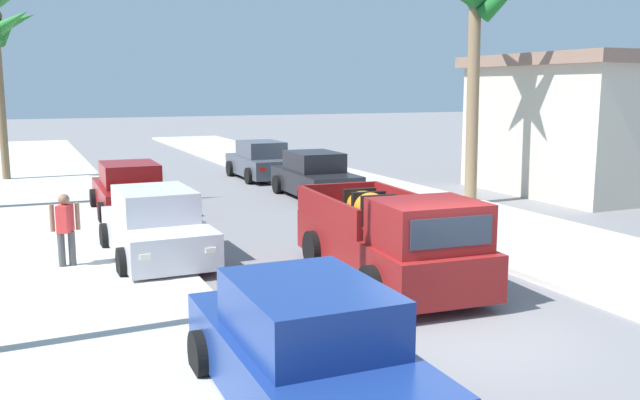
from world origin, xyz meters
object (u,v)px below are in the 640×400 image
(car_right_mid, at_px, (306,352))
(pedestrian, at_px, (66,227))
(car_left_mid, at_px, (130,191))
(car_left_far, at_px, (315,176))
(roadside_house, at_px, (626,123))
(car_right_near, at_px, (156,227))
(palm_tree_right_fore, at_px, (477,11))
(car_left_near, at_px, (261,161))
(pickup_truck, at_px, (390,241))

(car_right_mid, height_order, pedestrian, pedestrian)
(car_left_mid, relative_size, car_left_far, 1.00)
(roadside_house, bearing_deg, car_right_near, -168.15)
(car_right_near, height_order, palm_tree_right_fore, palm_tree_right_fore)
(car_left_near, height_order, car_right_mid, same)
(car_left_far, relative_size, palm_tree_right_fore, 0.58)
(car_right_near, distance_m, palm_tree_right_fore, 12.23)
(car_right_near, bearing_deg, roadside_house, 11.85)
(car_left_mid, relative_size, pedestrian, 2.69)
(car_left_near, relative_size, car_right_mid, 1.00)
(car_left_near, distance_m, car_right_mid, 20.36)
(car_left_near, xyz_separation_m, car_left_mid, (-6.08, -6.07, 0.00))
(car_right_mid, bearing_deg, pickup_truck, 50.32)
(car_left_far, bearing_deg, pickup_truck, -105.43)
(car_left_far, distance_m, pedestrian, 10.70)
(car_left_near, xyz_separation_m, pedestrian, (-8.19, -11.91, 0.20))
(car_left_far, bearing_deg, car_left_mid, -172.24)
(car_left_far, bearing_deg, car_right_mid, -113.74)
(car_right_mid, bearing_deg, car_left_mid, 89.91)
(pickup_truck, height_order, palm_tree_right_fore, palm_tree_right_fore)
(car_left_mid, distance_m, car_left_far, 6.29)
(car_right_mid, xyz_separation_m, pedestrian, (-2.09, 7.51, 0.20))
(car_left_mid, xyz_separation_m, roadside_house, (17.39, -1.87, 1.71))
(palm_tree_right_fore, relative_size, pedestrian, 4.70)
(pedestrian, bearing_deg, palm_tree_right_fore, 15.66)
(car_left_near, xyz_separation_m, palm_tree_right_fore, (4.20, -8.44, 5.29))
(car_right_near, xyz_separation_m, palm_tree_right_fore, (10.56, 3.20, 5.29))
(pickup_truck, bearing_deg, roadside_house, 27.61)
(car_right_near, bearing_deg, car_left_mid, 87.20)
(car_right_mid, distance_m, pedestrian, 7.80)
(car_left_far, height_order, roadside_house, roadside_house)
(car_right_near, distance_m, roadside_house, 18.13)
(roadside_house, bearing_deg, car_left_mid, 173.86)
(car_left_mid, bearing_deg, car_right_near, -92.80)
(car_left_near, distance_m, car_right_near, 13.26)
(pickup_truck, xyz_separation_m, car_left_mid, (-3.47, 9.15, -0.10))
(pickup_truck, xyz_separation_m, palm_tree_right_fore, (6.82, 6.78, 5.19))
(palm_tree_right_fore, distance_m, roadside_house, 7.97)
(car_left_far, bearing_deg, car_right_near, -135.34)
(car_left_near, relative_size, roadside_house, 0.43)
(car_left_mid, distance_m, roadside_house, 17.57)
(car_right_near, relative_size, roadside_house, 0.43)
(car_right_mid, bearing_deg, roadside_house, 33.41)
(car_left_near, height_order, car_left_mid, same)
(car_left_near, bearing_deg, palm_tree_right_fore, -63.54)
(pickup_truck, xyz_separation_m, car_right_near, (-3.74, 3.58, -0.10))
(car_left_mid, bearing_deg, palm_tree_right_fore, -13.00)
(car_left_near, height_order, roadside_house, roadside_house)
(car_right_mid, relative_size, car_left_far, 1.00)
(car_right_mid, relative_size, roadside_house, 0.43)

